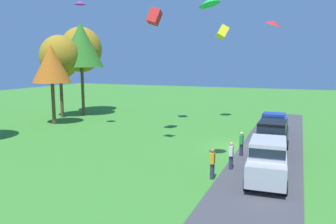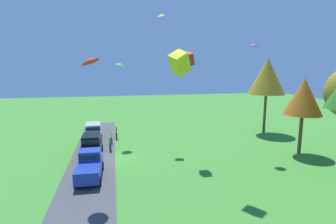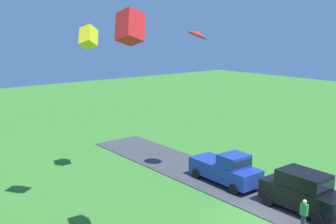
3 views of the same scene
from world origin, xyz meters
name	(u,v)px [view 1 (image 1 of 3)]	position (x,y,z in m)	size (l,w,h in m)	color
ground_plane	(241,147)	(0.00, 0.00, 0.00)	(120.00, 120.00, 0.00)	#3D842D
pavement_strip	(270,150)	(0.00, -2.11, 0.03)	(36.00, 4.40, 0.06)	#424247
car_suv_mid_row	(267,159)	(-6.89, -2.47, 1.30)	(4.69, 2.24, 2.28)	#B7B7BC
car_suv_near_entrance	(272,136)	(-1.20, -2.25, 1.30)	(4.63, 2.10, 2.28)	black
car_pickup_far_end	(274,125)	(4.20, -2.01, 1.11)	(5.04, 2.14, 2.14)	#1E389E
person_watching_sky	(241,144)	(-2.46, -0.39, 0.88)	(0.36, 0.24, 1.71)	#2D334C
person_on_lawn	(231,156)	(-5.54, -0.31, 0.88)	(0.36, 0.24, 1.71)	#2D334C
person_beside_suv	(212,164)	(-7.42, 0.34, 0.88)	(0.36, 0.24, 1.71)	#2D334C
tree_far_left	(51,64)	(2.40, 19.65, 6.18)	(3.86, 3.86, 8.14)	brown
tree_center_back	(60,57)	(6.05, 21.64, 6.92)	(4.45, 4.45, 9.40)	brown
tree_far_right	(81,45)	(8.22, 20.26, 8.35)	(5.20, 5.20, 10.97)	brown
tree_left_of_center	(81,50)	(10.10, 21.65, 7.88)	(5.07, 5.07, 10.70)	brown
kite_delta_low_drifter	(274,23)	(6.50, -1.41, 9.74)	(1.34, 1.34, 0.29)	red
kite_box_high_right	(223,32)	(10.88, 4.09, 9.51)	(0.86, 0.86, 1.21)	yellow
kite_delta_over_trees	(209,2)	(-6.02, 1.07, 9.61)	(1.24, 1.24, 0.34)	green
kite_delta_high_left	(80,3)	(0.70, 14.59, 11.55)	(1.00, 1.00, 0.33)	purple
kite_box_near_flag	(154,17)	(0.93, 7.50, 10.02)	(0.84, 0.84, 1.17)	red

